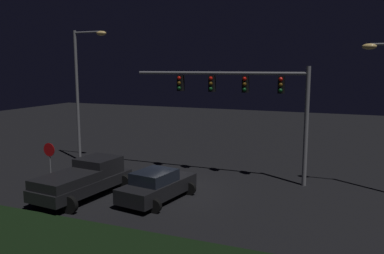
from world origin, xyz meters
TOP-DOWN VIEW (x-y plane):
  - ground_plane at (0.00, 0.00)m, footprint 80.00×80.00m
  - grass_median at (0.00, -7.68)m, footprint 20.27×4.36m
  - pickup_truck at (-3.59, -2.70)m, footprint 3.23×5.57m
  - car_sedan at (-0.01, -1.84)m, footprint 2.92×4.62m
  - traffic_signal_gantry at (2.94, 3.44)m, footprint 10.32×0.56m
  - street_lamp_left at (-8.38, 3.56)m, footprint 2.57×0.44m
  - stop_sign at (-7.08, -1.30)m, footprint 0.76×0.08m

SIDE VIEW (x-z plane):
  - ground_plane at x=0.00m, z-range 0.00..0.00m
  - grass_median at x=0.00m, z-range 0.00..0.10m
  - car_sedan at x=-0.01m, z-range -0.02..1.49m
  - pickup_truck at x=-3.59m, z-range 0.10..1.90m
  - stop_sign at x=-7.08m, z-range 0.45..2.68m
  - traffic_signal_gantry at x=2.94m, z-range 1.78..8.28m
  - street_lamp_left at x=-8.38m, z-range 1.08..9.94m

